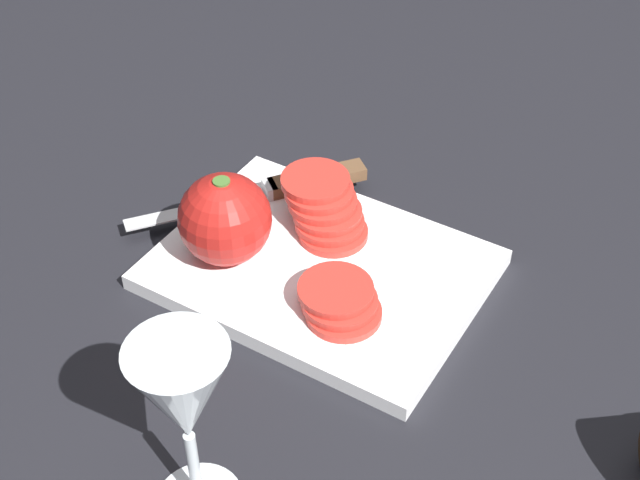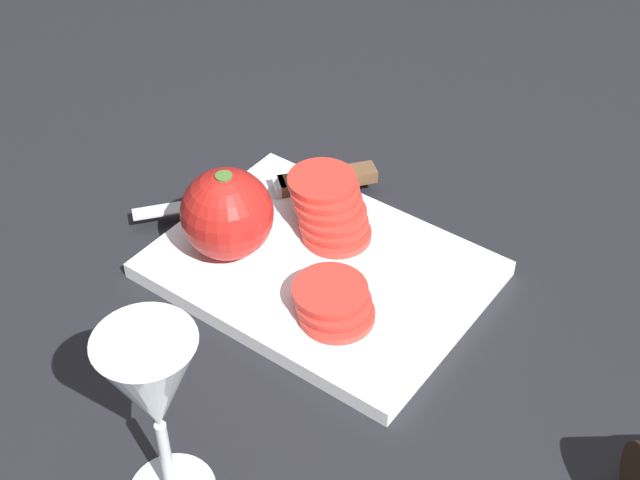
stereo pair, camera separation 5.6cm
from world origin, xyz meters
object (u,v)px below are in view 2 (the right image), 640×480
at_px(wine_glass, 153,392).
at_px(knife, 308,183).
at_px(tomato_slice_stack_near, 333,302).
at_px(whole_tomato, 227,214).
at_px(tomato_slice_stack_far, 329,207).

xyz_separation_m(wine_glass, knife, (-0.13, 0.35, -0.10)).
bearing_deg(tomato_slice_stack_near, whole_tomato, 176.01).
bearing_deg(wine_glass, whole_tomato, 120.73).
height_order(wine_glass, tomato_slice_stack_far, wine_glass).
height_order(wine_glass, knife, wine_glass).
bearing_deg(whole_tomato, tomato_slice_stack_near, -3.99).
bearing_deg(whole_tomato, tomato_slice_stack_far, 57.04).
relative_size(wine_glass, whole_tomato, 1.89).
height_order(knife, tomato_slice_stack_near, tomato_slice_stack_near).
xyz_separation_m(wine_glass, tomato_slice_stack_near, (-0.00, 0.22, -0.09)).
height_order(wine_glass, whole_tomato, wine_glass).
xyz_separation_m(whole_tomato, tomato_slice_stack_far, (0.06, 0.09, -0.02)).
bearing_deg(whole_tomato, knife, 88.72).
distance_m(whole_tomato, tomato_slice_stack_near, 0.14).
bearing_deg(tomato_slice_stack_far, wine_glass, -76.08).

